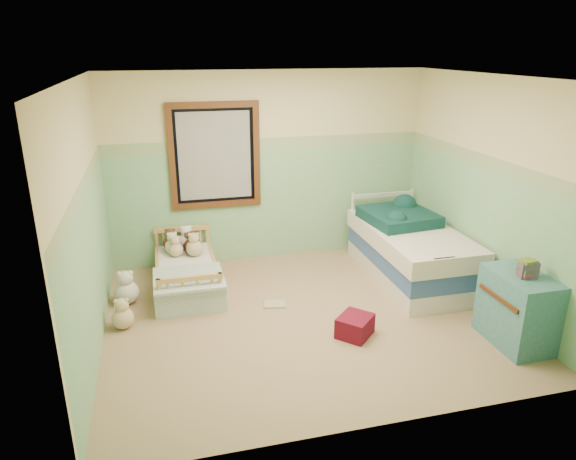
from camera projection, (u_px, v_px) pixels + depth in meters
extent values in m
cube|color=olive|center=(304.00, 317.00, 5.65)|extent=(4.20, 3.60, 0.02)
cube|color=white|center=(307.00, 76.00, 4.81)|extent=(4.20, 3.60, 0.02)
cube|color=beige|center=(268.00, 168.00, 6.87)|extent=(4.20, 0.04, 2.50)
cube|color=beige|center=(378.00, 280.00, 3.59)|extent=(4.20, 0.04, 2.50)
cube|color=beige|center=(85.00, 223.00, 4.74)|extent=(0.04, 3.60, 2.50)
cube|color=beige|center=(489.00, 193.00, 5.72)|extent=(0.04, 3.60, 2.50)
cube|color=#75A87C|center=(269.00, 204.00, 7.03)|extent=(4.20, 0.01, 1.50)
cube|color=#386841|center=(268.00, 144.00, 6.75)|extent=(4.20, 0.01, 0.15)
cube|color=#442210|center=(215.00, 156.00, 6.61)|extent=(1.16, 0.06, 1.36)
cube|color=#ADADAB|center=(215.00, 156.00, 6.62)|extent=(0.92, 0.01, 1.12)
cube|color=#B68045|center=(187.00, 280.00, 6.30)|extent=(0.71, 1.43, 0.18)
cube|color=silver|center=(186.00, 269.00, 6.25)|extent=(0.65, 1.36, 0.12)
cube|color=#6D96D8|center=(189.00, 278.00, 5.82)|extent=(0.77, 0.71, 0.03)
sphere|color=brown|center=(171.00, 243.00, 6.62)|extent=(0.20, 0.20, 0.20)
sphere|color=white|center=(187.00, 241.00, 6.66)|extent=(0.21, 0.21, 0.21)
sphere|color=#D5B28A|center=(176.00, 250.00, 6.43)|extent=(0.18, 0.18, 0.18)
sphere|color=black|center=(195.00, 247.00, 6.48)|extent=(0.20, 0.20, 0.20)
sphere|color=silver|center=(127.00, 292.00, 5.89)|extent=(0.27, 0.27, 0.27)
sphere|color=#D5B28A|center=(123.00, 318.00, 5.38)|extent=(0.23, 0.23, 0.23)
cube|color=silver|center=(409.00, 270.00, 6.54)|extent=(0.94, 1.88, 0.22)
cube|color=navy|center=(411.00, 254.00, 6.46)|extent=(0.94, 1.88, 0.22)
cube|color=silver|center=(412.00, 237.00, 6.39)|extent=(0.98, 1.91, 0.22)
cube|color=#0C3132|center=(399.00, 216.00, 6.59)|extent=(0.88, 0.92, 0.14)
cube|color=#33646F|center=(518.00, 309.00, 5.04)|extent=(0.46, 0.73, 0.73)
cube|color=brown|center=(528.00, 269.00, 4.85)|extent=(0.19, 0.16, 0.16)
cube|color=#A1082B|center=(355.00, 326.00, 5.24)|extent=(0.45, 0.45, 0.21)
cube|color=yellow|center=(274.00, 304.00, 5.89)|extent=(0.27, 0.22, 0.02)
sphere|color=silver|center=(172.00, 244.00, 6.63)|extent=(0.16, 0.16, 0.16)
sphere|color=brown|center=(189.00, 244.00, 6.63)|extent=(0.18, 0.18, 0.18)
sphere|color=#D5B28A|center=(194.00, 248.00, 6.44)|extent=(0.21, 0.21, 0.21)
sphere|color=silver|center=(173.00, 246.00, 6.52)|extent=(0.19, 0.19, 0.19)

